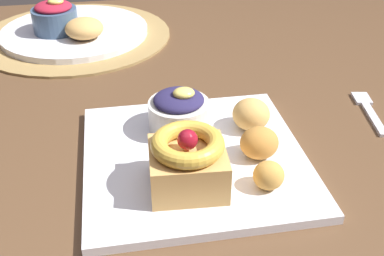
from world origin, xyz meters
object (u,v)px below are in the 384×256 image
(cake_slice, at_px, (188,161))
(back_plate, at_px, (75,31))
(front_plate, at_px, (195,158))
(fritter_middle, at_px, (251,114))
(back_ramekin, at_px, (55,17))
(back_pastry, at_px, (84,28))
(fritter_back, at_px, (269,175))
(berry_ramekin, at_px, (179,112))
(fritter_front, at_px, (259,143))
(fork, at_px, (368,110))

(cake_slice, bearing_deg, back_plate, 105.60)
(front_plate, relative_size, fritter_middle, 5.44)
(back_plate, bearing_deg, back_ramekin, -164.89)
(back_pastry, bearing_deg, back_plate, 112.93)
(back_ramekin, bearing_deg, front_plate, -66.38)
(fritter_back, relative_size, back_plate, 0.12)
(berry_ramekin, relative_size, fritter_back, 2.29)
(fritter_front, bearing_deg, back_ramekin, 120.46)
(fritter_back, bearing_deg, cake_slice, 168.25)
(front_plate, bearing_deg, fritter_front, -12.61)
(fritter_middle, bearing_deg, cake_slice, -134.36)
(fritter_middle, distance_m, fork, 0.20)
(back_plate, distance_m, back_ramekin, 0.05)
(berry_ramekin, xyz_separation_m, back_plate, (-0.16, 0.40, -0.03))
(berry_ramekin, height_order, fritter_middle, berry_ramekin)
(fritter_middle, bearing_deg, back_pastry, 122.48)
(fritter_middle, height_order, back_ramekin, back_ramekin)
(back_ramekin, distance_m, back_pastry, 0.07)
(berry_ramekin, relative_size, fork, 0.67)
(fritter_back, xyz_separation_m, back_ramekin, (-0.27, 0.54, 0.02))
(front_plate, bearing_deg, back_pastry, 109.13)
(fritter_middle, xyz_separation_m, back_plate, (-0.25, 0.42, -0.02))
(berry_ramekin, distance_m, fritter_middle, 0.10)
(berry_ramekin, distance_m, fork, 0.30)
(front_plate, height_order, cake_slice, cake_slice)
(front_plate, distance_m, back_plate, 0.50)
(cake_slice, bearing_deg, fritter_back, -11.75)
(fritter_back, height_order, back_pastry, back_pastry)
(back_ramekin, xyz_separation_m, back_pastry, (0.06, -0.04, -0.01))
(fritter_back, xyz_separation_m, fork, (0.21, 0.16, -0.03))
(back_ramekin, bearing_deg, fritter_front, -59.54)
(berry_ramekin, relative_size, back_pastry, 1.14)
(fritter_middle, bearing_deg, fritter_back, -96.73)
(fritter_front, relative_size, back_ramekin, 0.56)
(back_ramekin, bearing_deg, cake_slice, -70.71)
(back_ramekin, height_order, back_pastry, back_ramekin)
(cake_slice, xyz_separation_m, fritter_front, (0.10, 0.04, -0.01))
(berry_ramekin, bearing_deg, front_plate, -80.80)
(front_plate, xyz_separation_m, fritter_front, (0.08, -0.02, 0.03))
(fritter_middle, height_order, fritter_back, fritter_middle)
(back_ramekin, height_order, fork, back_ramekin)
(front_plate, relative_size, back_plate, 0.95)
(fritter_front, relative_size, fork, 0.39)
(back_ramekin, bearing_deg, back_plate, 15.11)
(fritter_front, height_order, back_plate, fritter_front)
(cake_slice, xyz_separation_m, fork, (0.30, 0.14, -0.04))
(fritter_back, bearing_deg, fritter_front, 83.77)
(berry_ramekin, relative_size, fritter_front, 1.70)
(berry_ramekin, bearing_deg, fritter_back, -59.76)
(front_plate, distance_m, fritter_front, 0.09)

